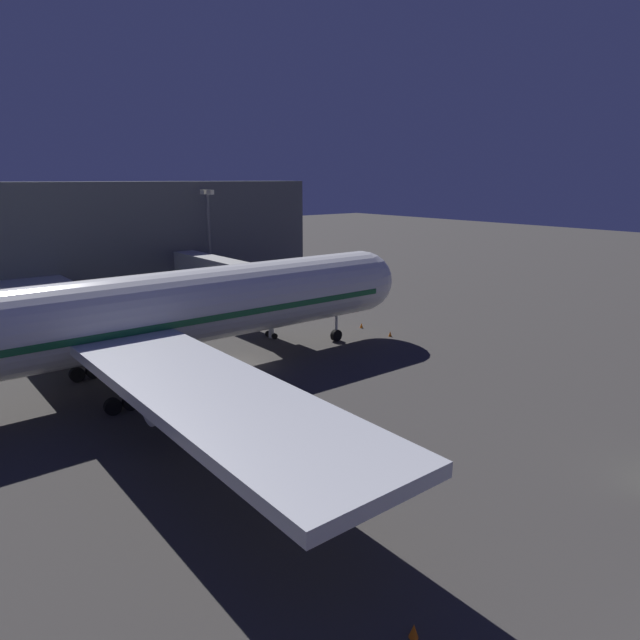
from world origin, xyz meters
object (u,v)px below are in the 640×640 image
at_px(apron_floodlight_mast, 209,236).
at_px(traffic_cone_wingtip_svc_side, 414,631).
at_px(jet_bridge, 235,274).
at_px(traffic_cone_nose_port, 390,334).
at_px(traffic_cone_nose_starboard, 361,325).
at_px(airliner_at_gate, 80,325).

distance_m(apron_floodlight_mast, traffic_cone_wingtip_svc_side, 60.78).
height_order(jet_bridge, apron_floodlight_mast, apron_floodlight_mast).
bearing_deg(traffic_cone_nose_port, jet_bridge, 34.88).
bearing_deg(traffic_cone_nose_port, apron_floodlight_mast, 12.02).
bearing_deg(apron_floodlight_mast, traffic_cone_nose_starboard, -165.80).
bearing_deg(traffic_cone_nose_starboard, traffic_cone_nose_port, 180.00).
height_order(airliner_at_gate, apron_floodlight_mast, airliner_at_gate).
bearing_deg(jet_bridge, apron_floodlight_mast, -16.83).
relative_size(jet_bridge, traffic_cone_nose_starboard, 41.02).
relative_size(traffic_cone_nose_port, traffic_cone_wingtip_svc_side, 1.00).
height_order(traffic_cone_nose_port, traffic_cone_wingtip_svc_side, same).
bearing_deg(jet_bridge, traffic_cone_wingtip_svc_side, 157.33).
relative_size(apron_floodlight_mast, traffic_cone_nose_port, 26.50).
bearing_deg(apron_floodlight_mast, traffic_cone_wingtip_svc_side, 158.69).
xyz_separation_m(traffic_cone_nose_starboard, traffic_cone_wingtip_svc_side, (-32.78, 27.77, 0.00)).
bearing_deg(apron_floodlight_mast, airliner_at_gate, 136.73).
distance_m(traffic_cone_nose_starboard, traffic_cone_wingtip_svc_side, 42.96).
distance_m(jet_bridge, traffic_cone_wingtip_svc_side, 46.55).
relative_size(jet_bridge, apron_floodlight_mast, 1.55).
relative_size(traffic_cone_nose_port, traffic_cone_nose_starboard, 1.00).
height_order(jet_bridge, traffic_cone_nose_port, jet_bridge).
xyz_separation_m(traffic_cone_nose_port, traffic_cone_nose_starboard, (4.40, 0.00, 0.00)).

